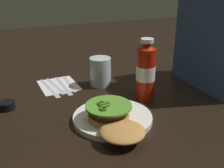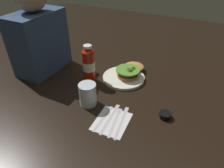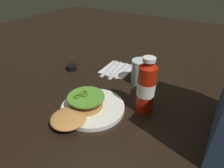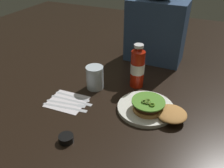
{
  "view_description": "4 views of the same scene",
  "coord_description": "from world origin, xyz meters",
  "px_view_note": "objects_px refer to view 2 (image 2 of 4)",
  "views": [
    {
      "loc": [
        0.81,
        -0.25,
        0.42
      ],
      "look_at": [
        0.01,
        0.09,
        0.06
      ],
      "focal_mm": 43.44,
      "sensor_mm": 36.0,
      "label": 1
    },
    {
      "loc": [
        -0.76,
        -0.34,
        0.64
      ],
      "look_at": [
        -0.04,
        0.02,
        0.08
      ],
      "focal_mm": 32.04,
      "sensor_mm": 36.0,
      "label": 2
    },
    {
      "loc": [
        0.59,
        0.4,
        0.47
      ],
      "look_at": [
        0.01,
        0.04,
        0.05
      ],
      "focal_mm": 30.76,
      "sensor_mm": 36.0,
      "label": 3
    },
    {
      "loc": [
        0.33,
        -0.74,
        0.63
      ],
      "look_at": [
        -0.02,
        0.05,
        0.08
      ],
      "focal_mm": 37.49,
      "sensor_mm": 36.0,
      "label": 4
    }
  ],
  "objects_px": {
    "water_glass": "(88,94)",
    "fork_utensil": "(116,119)",
    "butter_knife": "(111,116)",
    "steak_knife": "(122,120)",
    "ketchup_bottle": "(89,65)",
    "condiment_cup": "(165,115)",
    "diner_person": "(38,34)",
    "dinner_plate": "(124,78)",
    "burger_sandwich": "(130,70)",
    "spoon_utensil": "(106,114)",
    "napkin": "(112,121)"
  },
  "relations": [
    {
      "from": "ketchup_bottle",
      "to": "steak_knife",
      "type": "distance_m",
      "value": 0.38
    },
    {
      "from": "napkin",
      "to": "dinner_plate",
      "type": "bearing_deg",
      "value": 15.09
    },
    {
      "from": "napkin",
      "to": "butter_knife",
      "type": "height_order",
      "value": "butter_knife"
    },
    {
      "from": "burger_sandwich",
      "to": "ketchup_bottle",
      "type": "distance_m",
      "value": 0.25
    },
    {
      "from": "burger_sandwich",
      "to": "spoon_utensil",
      "type": "height_order",
      "value": "burger_sandwich"
    },
    {
      "from": "fork_utensil",
      "to": "spoon_utensil",
      "type": "xyz_separation_m",
      "value": [
        0.01,
        0.05,
        0.0
      ]
    },
    {
      "from": "spoon_utensil",
      "to": "dinner_plate",
      "type": "bearing_deg",
      "value": 8.84
    },
    {
      "from": "condiment_cup",
      "to": "dinner_plate",
      "type": "bearing_deg",
      "value": 54.99
    },
    {
      "from": "steak_knife",
      "to": "spoon_utensil",
      "type": "distance_m",
      "value": 0.08
    },
    {
      "from": "ketchup_bottle",
      "to": "diner_person",
      "type": "distance_m",
      "value": 0.35
    },
    {
      "from": "ketchup_bottle",
      "to": "spoon_utensil",
      "type": "bearing_deg",
      "value": -134.38
    },
    {
      "from": "water_glass",
      "to": "fork_utensil",
      "type": "relative_size",
      "value": 0.61
    },
    {
      "from": "butter_knife",
      "to": "diner_person",
      "type": "distance_m",
      "value": 0.64
    },
    {
      "from": "burger_sandwich",
      "to": "butter_knife",
      "type": "bearing_deg",
      "value": -171.15
    },
    {
      "from": "dinner_plate",
      "to": "burger_sandwich",
      "type": "height_order",
      "value": "burger_sandwich"
    },
    {
      "from": "water_glass",
      "to": "dinner_plate",
      "type": "bearing_deg",
      "value": -13.42
    },
    {
      "from": "condiment_cup",
      "to": "spoon_utensil",
      "type": "distance_m",
      "value": 0.27
    },
    {
      "from": "spoon_utensil",
      "to": "fork_utensil",
      "type": "bearing_deg",
      "value": -97.52
    },
    {
      "from": "fork_utensil",
      "to": "diner_person",
      "type": "distance_m",
      "value": 0.67
    },
    {
      "from": "burger_sandwich",
      "to": "napkin",
      "type": "height_order",
      "value": "burger_sandwich"
    },
    {
      "from": "spoon_utensil",
      "to": "napkin",
      "type": "bearing_deg",
      "value": -121.6
    },
    {
      "from": "condiment_cup",
      "to": "steak_knife",
      "type": "height_order",
      "value": "condiment_cup"
    },
    {
      "from": "ketchup_bottle",
      "to": "burger_sandwich",
      "type": "bearing_deg",
      "value": -51.16
    },
    {
      "from": "burger_sandwich",
      "to": "condiment_cup",
      "type": "xyz_separation_m",
      "value": [
        -0.26,
        -0.27,
        -0.02
      ]
    },
    {
      "from": "butter_knife",
      "to": "spoon_utensil",
      "type": "bearing_deg",
      "value": 88.07
    },
    {
      "from": "burger_sandwich",
      "to": "water_glass",
      "type": "height_order",
      "value": "water_glass"
    },
    {
      "from": "ketchup_bottle",
      "to": "water_glass",
      "type": "height_order",
      "value": "ketchup_bottle"
    },
    {
      "from": "water_glass",
      "to": "butter_knife",
      "type": "distance_m",
      "value": 0.15
    },
    {
      "from": "water_glass",
      "to": "condiment_cup",
      "type": "xyz_separation_m",
      "value": [
        0.07,
        -0.36,
        -0.04
      ]
    },
    {
      "from": "ketchup_bottle",
      "to": "butter_knife",
      "type": "relative_size",
      "value": 1.06
    },
    {
      "from": "dinner_plate",
      "to": "fork_utensil",
      "type": "height_order",
      "value": "dinner_plate"
    },
    {
      "from": "dinner_plate",
      "to": "fork_utensil",
      "type": "xyz_separation_m",
      "value": [
        -0.32,
        -0.1,
        -0.0
      ]
    },
    {
      "from": "water_glass",
      "to": "spoon_utensil",
      "type": "relative_size",
      "value": 0.63
    },
    {
      "from": "ketchup_bottle",
      "to": "water_glass",
      "type": "xyz_separation_m",
      "value": [
        -0.18,
        -0.1,
        -0.05
      ]
    },
    {
      "from": "steak_knife",
      "to": "fork_utensil",
      "type": "xyz_separation_m",
      "value": [
        -0.01,
        0.03,
        -0.0
      ]
    },
    {
      "from": "condiment_cup",
      "to": "diner_person",
      "type": "relative_size",
      "value": 0.1
    },
    {
      "from": "napkin",
      "to": "ketchup_bottle",
      "type": "bearing_deg",
      "value": 47.43
    },
    {
      "from": "butter_knife",
      "to": "steak_knife",
      "type": "bearing_deg",
      "value": -87.28
    },
    {
      "from": "water_glass",
      "to": "napkin",
      "type": "bearing_deg",
      "value": -110.76
    },
    {
      "from": "diner_person",
      "to": "burger_sandwich",
      "type": "bearing_deg",
      "value": -72.85
    },
    {
      "from": "spoon_utensil",
      "to": "diner_person",
      "type": "relative_size",
      "value": 0.34
    },
    {
      "from": "condiment_cup",
      "to": "napkin",
      "type": "bearing_deg",
      "value": 123.07
    },
    {
      "from": "ketchup_bottle",
      "to": "napkin",
      "type": "height_order",
      "value": "ketchup_bottle"
    },
    {
      "from": "steak_knife",
      "to": "spoon_utensil",
      "type": "xyz_separation_m",
      "value": [
        -0.0,
        0.08,
        -0.0
      ]
    },
    {
      "from": "fork_utensil",
      "to": "burger_sandwich",
      "type": "bearing_deg",
      "value": 12.75
    },
    {
      "from": "dinner_plate",
      "to": "burger_sandwich",
      "type": "xyz_separation_m",
      "value": [
        0.05,
        -0.02,
        0.03
      ]
    },
    {
      "from": "ketchup_bottle",
      "to": "napkin",
      "type": "xyz_separation_m",
      "value": [
        -0.24,
        -0.26,
        -0.1
      ]
    },
    {
      "from": "condiment_cup",
      "to": "butter_knife",
      "type": "relative_size",
      "value": 0.26
    },
    {
      "from": "napkin",
      "to": "diner_person",
      "type": "relative_size",
      "value": 0.32
    },
    {
      "from": "dinner_plate",
      "to": "napkin",
      "type": "xyz_separation_m",
      "value": [
        -0.34,
        -0.09,
        -0.01
      ]
    }
  ]
}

